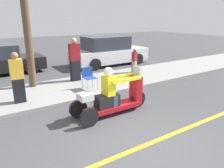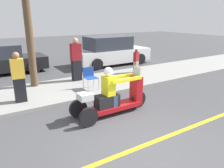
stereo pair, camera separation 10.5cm
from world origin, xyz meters
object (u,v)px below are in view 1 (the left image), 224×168
at_px(motorcycle_trike, 113,98).
at_px(tree_trunk, 29,43).
at_px(spectator_mid_group, 75,60).
at_px(folding_chair_curbside, 89,76).
at_px(spectator_end_of_line, 134,61).
at_px(parked_car_lot_center, 108,51).
at_px(spectator_by_tree, 18,79).

distance_m(motorcycle_trike, tree_trunk, 4.18).
distance_m(spectator_mid_group, folding_chair_curbside, 1.40).
xyz_separation_m(folding_chair_curbside, tree_trunk, (-1.73, 1.51, 1.20)).
height_order(spectator_end_of_line, tree_trunk, tree_trunk).
bearing_deg(parked_car_lot_center, spectator_end_of_line, -95.46).
bearing_deg(spectator_end_of_line, parked_car_lot_center, 84.54).
bearing_deg(motorcycle_trike, spectator_end_of_line, 43.47).
relative_size(spectator_by_tree, folding_chair_curbside, 1.98).
bearing_deg(spectator_end_of_line, tree_trunk, 174.76).
xyz_separation_m(spectator_by_tree, folding_chair_curbside, (2.53, 0.02, -0.28)).
height_order(spectator_by_tree, folding_chair_curbside, spectator_by_tree).
distance_m(spectator_end_of_line, spectator_mid_group, 3.07).
bearing_deg(spectator_mid_group, motorcycle_trike, -96.73).
distance_m(spectator_mid_group, tree_trunk, 1.96).
xyz_separation_m(motorcycle_trike, spectator_mid_group, (0.42, 3.56, 0.49)).
xyz_separation_m(spectator_end_of_line, spectator_mid_group, (-3.04, 0.28, 0.32)).
height_order(spectator_end_of_line, spectator_by_tree, spectator_by_tree).
relative_size(spectator_end_of_line, spectator_by_tree, 0.72).
bearing_deg(spectator_by_tree, spectator_end_of_line, 10.99).
height_order(spectator_by_tree, spectator_mid_group, spectator_mid_group).
bearing_deg(motorcycle_trike, tree_trunk, 109.96).
bearing_deg(tree_trunk, spectator_mid_group, -5.34).
bearing_deg(folding_chair_curbside, parked_car_lot_center, 49.39).
height_order(folding_chair_curbside, tree_trunk, tree_trunk).
bearing_deg(parked_car_lot_center, spectator_by_tree, -146.18).
bearing_deg(spectator_end_of_line, spectator_by_tree, -169.01).
distance_m(spectator_end_of_line, spectator_by_tree, 5.72).
relative_size(motorcycle_trike, tree_trunk, 0.72).
relative_size(spectator_end_of_line, spectator_mid_group, 0.64).
height_order(folding_chair_curbside, parked_car_lot_center, parked_car_lot_center).
bearing_deg(parked_car_lot_center, folding_chair_curbside, -130.61).
bearing_deg(spectator_end_of_line, folding_chair_curbside, -160.95).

